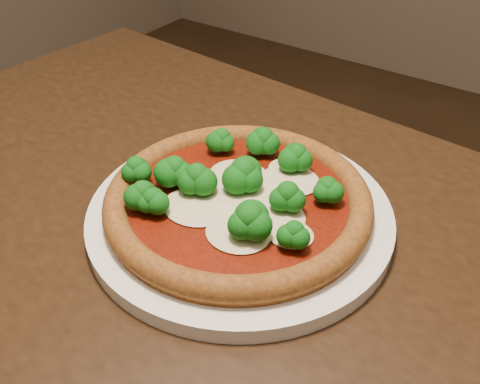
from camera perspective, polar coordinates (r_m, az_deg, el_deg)
The scene contains 3 objects.
dining_table at distance 0.63m, azimuth -4.37°, elevation -13.95°, with size 1.21×0.88×0.75m.
plate at distance 0.59m, azimuth -0.00°, elevation -2.39°, with size 0.33×0.33×0.02m, color white.
pizza at distance 0.58m, azimuth -0.30°, elevation -0.45°, with size 0.29×0.29×0.06m.
Camera 1 is at (0.17, -0.49, 1.14)m, focal length 40.00 mm.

